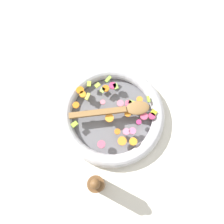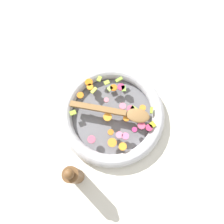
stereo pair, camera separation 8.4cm
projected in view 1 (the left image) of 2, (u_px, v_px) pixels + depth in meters
name	position (u px, v px, depth m)	size (l,w,h in m)	color
ground_plane	(112.00, 116.00, 0.89)	(4.00, 4.00, 0.00)	silver
skillet	(112.00, 114.00, 0.87)	(0.42, 0.42, 0.05)	slate
chopped_vegetables	(115.00, 110.00, 0.84)	(0.30, 0.33, 0.01)	orange
wooden_spoon	(118.00, 110.00, 0.83)	(0.08, 0.31, 0.01)	olive
pepper_mill	(97.00, 184.00, 0.73)	(0.05, 0.05, 0.19)	brown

